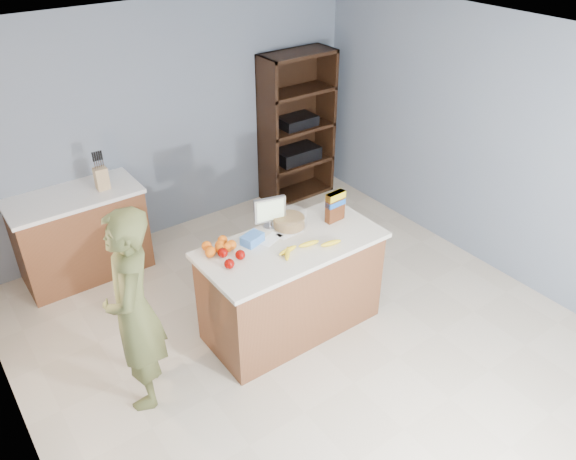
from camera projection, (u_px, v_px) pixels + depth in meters
floor at (311, 344)px, 4.90m from camera, size 4.50×5.00×0.02m
walls at (317, 174)px, 4.02m from camera, size 4.52×5.02×2.51m
counter_peninsula at (291, 289)px, 4.89m from camera, size 1.56×0.76×0.90m
back_cabinet at (81, 234)px, 5.57m from camera, size 1.24×0.62×0.90m
shelving_unit at (295, 129)px, 6.82m from camera, size 0.90×0.40×1.80m
person at (134, 312)px, 4.01m from camera, size 0.61×0.71×1.65m
knife_block at (101, 178)px, 5.37m from camera, size 0.12×0.10×0.31m
envelopes at (280, 236)px, 4.71m from camera, size 0.42×0.18×0.00m
bananas at (304, 248)px, 4.53m from camera, size 0.55×0.21×0.04m
apples at (231, 257)px, 4.38m from camera, size 0.21×0.24×0.08m
oranges at (219, 247)px, 4.50m from camera, size 0.28×0.20×0.08m
blue_carton at (252, 239)px, 4.60m from camera, size 0.21×0.17×0.08m
salad_bowl at (289, 221)px, 4.82m from camera, size 0.30×0.30×0.13m
tv at (270, 211)px, 4.76m from camera, size 0.28×0.12×0.28m
cereal_box at (335, 204)px, 4.85m from camera, size 0.19×0.08×0.27m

